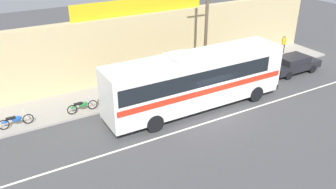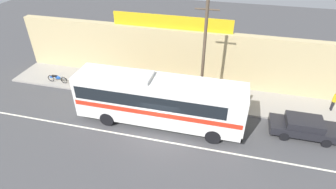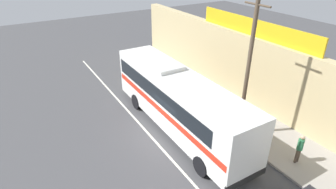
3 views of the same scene
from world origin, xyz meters
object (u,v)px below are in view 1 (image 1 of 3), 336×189
at_px(motorcycle_purple, 111,98).
at_px(pedestrian_far_right, 234,58).
at_px(utility_pole, 206,26).
at_px(pedestrian_near_shop, 171,71).
at_px(motorcycle_orange, 15,120).
at_px(motorcycle_blue, 82,106).
at_px(pedestrian_by_curb, 284,43).
at_px(intercity_bus, 195,79).
at_px(parked_car, 293,64).

bearing_deg(motorcycle_purple, pedestrian_far_right, 3.01).
height_order(utility_pole, pedestrian_near_shop, utility_pole).
bearing_deg(motorcycle_orange, motorcycle_purple, -0.27).
relative_size(utility_pole, motorcycle_blue, 4.25).
distance_m(motorcycle_blue, pedestrian_by_curb, 18.95).
distance_m(intercity_bus, pedestrian_near_shop, 3.85).
xyz_separation_m(parked_car, pedestrian_near_shop, (-9.47, 2.61, 0.36)).
bearing_deg(motorcycle_orange, pedestrian_far_right, 1.84).
xyz_separation_m(motorcycle_blue, pedestrian_by_curb, (18.87, 1.69, 0.49)).
height_order(intercity_bus, motorcycle_purple, intercity_bus).
height_order(utility_pole, motorcycle_purple, utility_pole).
xyz_separation_m(intercity_bus, utility_pole, (2.64, 2.73, 2.25)).
bearing_deg(pedestrian_by_curb, utility_pole, -169.67).
bearing_deg(pedestrian_far_right, pedestrian_near_shop, 178.36).
distance_m(parked_car, motorcycle_blue, 16.40).
height_order(motorcycle_orange, motorcycle_purple, same).
xyz_separation_m(intercity_bus, pedestrian_by_curb, (12.50, 4.53, -1.01)).
bearing_deg(pedestrian_by_curb, intercity_bus, -160.10).
xyz_separation_m(motorcycle_orange, pedestrian_far_right, (16.19, 0.52, 0.55)).
relative_size(intercity_bus, motorcycle_purple, 6.24).
height_order(motorcycle_orange, pedestrian_by_curb, pedestrian_by_curb).
xyz_separation_m(motorcycle_orange, pedestrian_near_shop, (10.65, 0.68, 0.53)).
bearing_deg(motorcycle_orange, parked_car, -5.49).
relative_size(parked_car, pedestrian_by_curb, 2.82).
distance_m(intercity_bus, parked_car, 10.09).
relative_size(pedestrian_far_right, pedestrian_near_shop, 1.02).
relative_size(parked_car, pedestrian_near_shop, 2.71).
xyz_separation_m(motorcycle_purple, pedestrian_near_shop, (4.89, 0.71, 0.53)).
distance_m(motorcycle_purple, pedestrian_by_curb, 16.99).
bearing_deg(intercity_bus, motorcycle_blue, 155.99).
bearing_deg(intercity_bus, motorcycle_purple, 145.91).
height_order(intercity_bus, pedestrian_near_shop, intercity_bus).
xyz_separation_m(utility_pole, pedestrian_by_curb, (9.86, 1.80, -3.26)).
distance_m(parked_car, motorcycle_purple, 14.48).
bearing_deg(pedestrian_by_curb, pedestrian_far_right, -171.30).
distance_m(motorcycle_orange, motorcycle_blue, 3.82).
bearing_deg(motorcycle_blue, pedestrian_by_curb, 5.12).
height_order(parked_car, pedestrian_by_curb, pedestrian_by_curb).
distance_m(motorcycle_blue, pedestrian_near_shop, 6.91).
distance_m(pedestrian_by_curb, pedestrian_far_right, 6.56).
relative_size(motorcycle_blue, pedestrian_far_right, 1.13).
relative_size(parked_car, pedestrian_far_right, 2.67).
xyz_separation_m(motorcycle_purple, pedestrian_by_curb, (16.91, 1.54, 0.49)).
distance_m(utility_pole, motorcycle_orange, 13.36).
relative_size(intercity_bus, motorcycle_orange, 6.09).
height_order(intercity_bus, motorcycle_orange, intercity_bus).
distance_m(parked_car, motorcycle_orange, 20.21).
relative_size(motorcycle_purple, pedestrian_near_shop, 1.14).
xyz_separation_m(parked_car, utility_pole, (-7.30, 1.65, 3.58)).
bearing_deg(motorcycle_orange, intercity_bus, -16.49).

